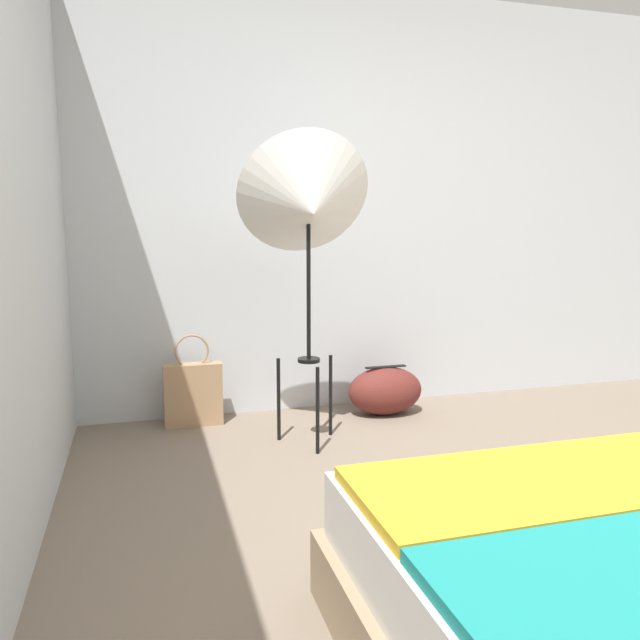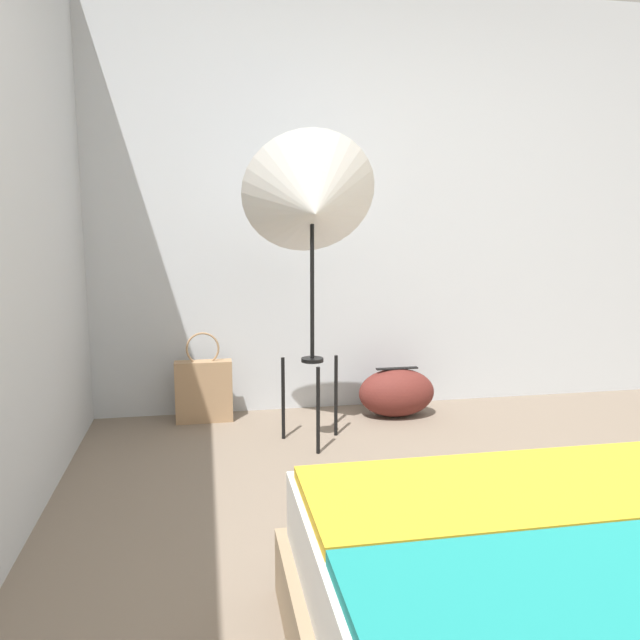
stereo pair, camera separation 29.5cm
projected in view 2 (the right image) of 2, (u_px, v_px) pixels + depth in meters
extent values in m
plane|color=#756656|center=(557.00, 608.00, 1.94)|extent=(14.00, 14.00, 0.00)
cube|color=#B7BCC1|center=(371.00, 205.00, 3.94)|extent=(8.00, 0.05, 2.60)
cube|color=#B7BCC1|center=(13.00, 193.00, 2.39)|extent=(0.05, 8.00, 2.60)
cube|color=gold|center=(584.00, 484.00, 1.80)|extent=(1.62, 0.49, 0.04)
cylinder|color=black|center=(318.00, 411.00, 3.21)|extent=(0.02, 0.02, 0.46)
cylinder|color=black|center=(283.00, 398.00, 3.43)|extent=(0.02, 0.02, 0.46)
cylinder|color=black|center=(336.00, 396.00, 3.48)|extent=(0.02, 0.02, 0.46)
cylinder|color=black|center=(312.00, 360.00, 3.34)|extent=(0.12, 0.12, 0.02)
cylinder|color=black|center=(312.00, 283.00, 3.27)|extent=(0.02, 0.02, 0.83)
cone|color=white|center=(312.00, 203.00, 3.21)|extent=(0.72, 0.55, 0.74)
cube|color=#9E7A56|center=(204.00, 391.00, 3.74)|extent=(0.34, 0.10, 0.37)
torus|color=#9E7A56|center=(203.00, 349.00, 3.70)|extent=(0.20, 0.01, 0.20)
ellipsoid|color=#5B231E|center=(397.00, 393.00, 3.85)|extent=(0.47, 0.30, 0.30)
cube|color=black|center=(397.00, 368.00, 3.82)|extent=(0.26, 0.04, 0.01)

